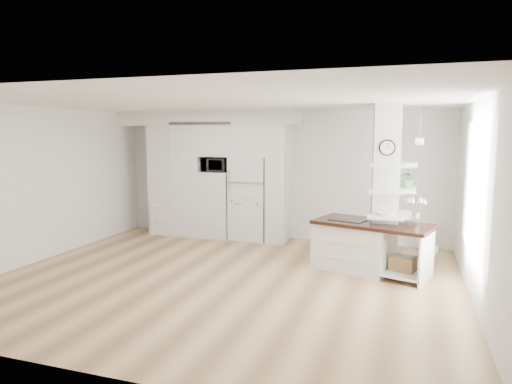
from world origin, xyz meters
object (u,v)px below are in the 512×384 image
floor_plant_a (429,259)px  bookshelf (167,221)px  kitchen_island (360,244)px  refrigerator (250,198)px

floor_plant_a → bookshelf: bearing=167.3°
kitchen_island → floor_plant_a: bearing=24.8°
kitchen_island → bookshelf: 4.56m
kitchen_island → bookshelf: size_ratio=2.97×
refrigerator → bookshelf: size_ratio=2.59×
bookshelf → floor_plant_a: bearing=-24.7°
bookshelf → floor_plant_a: bookshelf is taller
bookshelf → kitchen_island: bearing=-29.6°
refrigerator → floor_plant_a: (3.52, -1.40, -0.63)m
refrigerator → bookshelf: (-1.90, -0.18, -0.58)m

